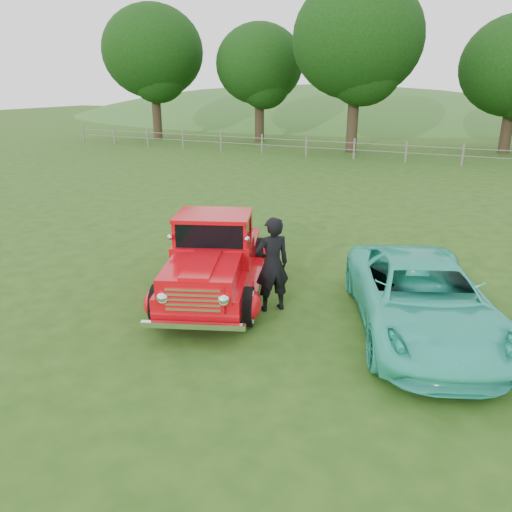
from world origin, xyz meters
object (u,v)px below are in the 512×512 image
at_px(teal_sedan, 422,298).
at_px(red_pickup, 215,258).
at_px(tree_far_west, 153,52).
at_px(man, 272,265).
at_px(tree_mid_west, 260,64).
at_px(tree_near_west, 358,39).

bearing_deg(teal_sedan, red_pickup, 158.34).
xyz_separation_m(tree_far_west, red_pickup, (19.51, -24.77, -5.69)).
bearing_deg(red_pickup, man, -31.61).
distance_m(tree_mid_west, red_pickup, 29.52).
xyz_separation_m(tree_near_west, teal_sedan, (7.78, -23.75, -6.12)).
bearing_deg(teal_sedan, tree_near_west, 86.23).
distance_m(tree_far_west, teal_sedan, 34.81).
xyz_separation_m(tree_mid_west, tree_near_west, (8.00, -3.00, 1.25)).
relative_size(tree_near_west, red_pickup, 1.97).
bearing_deg(man, red_pickup, -55.68).
distance_m(tree_mid_west, teal_sedan, 31.43).
relative_size(tree_far_west, tree_mid_west, 1.17).
xyz_separation_m(tree_far_west, tree_near_west, (16.00, -1.00, 0.31)).
height_order(tree_mid_west, teal_sedan, tree_mid_west).
xyz_separation_m(red_pickup, teal_sedan, (4.26, 0.02, -0.12)).
xyz_separation_m(red_pickup, man, (1.45, -0.28, 0.16)).
relative_size(red_pickup, man, 2.75).
bearing_deg(tree_far_west, man, -50.06).
distance_m(tree_far_west, tree_near_west, 16.03).
relative_size(teal_sedan, man, 2.53).
bearing_deg(red_pickup, tree_mid_west, 92.39).
height_order(teal_sedan, man, man).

